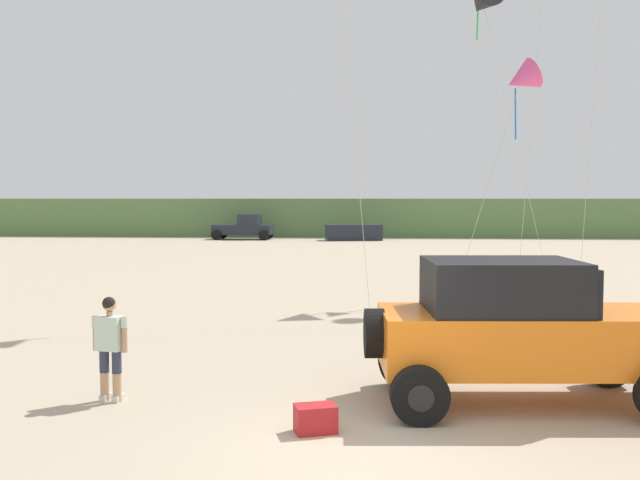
% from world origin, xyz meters
% --- Properties ---
extents(ground_plane, '(220.00, 220.00, 0.00)m').
position_xyz_m(ground_plane, '(0.00, 0.00, 0.00)').
color(ground_plane, tan).
extents(dune_ridge, '(90.00, 6.78, 3.18)m').
position_xyz_m(dune_ridge, '(-4.72, 51.50, 1.59)').
color(dune_ridge, '#567A47').
rests_on(dune_ridge, ground_plane).
extents(jeep, '(4.93, 2.66, 2.26)m').
position_xyz_m(jeep, '(2.38, 2.26, 1.20)').
color(jeep, orange).
rests_on(jeep, ground_plane).
extents(person_watching, '(0.62, 0.36, 1.67)m').
position_xyz_m(person_watching, '(-4.02, 1.92, 0.94)').
color(person_watching, tan).
rests_on(person_watching, ground_plane).
extents(cooler_box, '(0.64, 0.52, 0.38)m').
position_xyz_m(cooler_box, '(-0.67, 0.69, 0.19)').
color(cooler_box, '#B21E23').
rests_on(cooler_box, ground_plane).
extents(distant_pickup, '(4.67, 2.53, 1.98)m').
position_xyz_m(distant_pickup, '(-9.78, 45.20, 0.94)').
color(distant_pickup, '#1E232D').
rests_on(distant_pickup, ground_plane).
extents(distant_sedan, '(4.43, 2.40, 1.20)m').
position_xyz_m(distant_sedan, '(-1.25, 44.59, 0.60)').
color(distant_sedan, '#1E232D').
rests_on(distant_sedan, ground_plane).
extents(kite_black_sled, '(2.74, 2.30, 10.31)m').
position_xyz_m(kite_black_sled, '(3.64, 14.67, 9.58)').
color(kite_black_sled, black).
rests_on(kite_black_sled, ground_plane).
extents(kite_blue_swept, '(3.15, 3.94, 7.59)m').
position_xyz_m(kite_blue_swept, '(4.63, 13.31, 6.85)').
color(kite_blue_swept, '#E04C93').
rests_on(kite_blue_swept, ground_plane).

